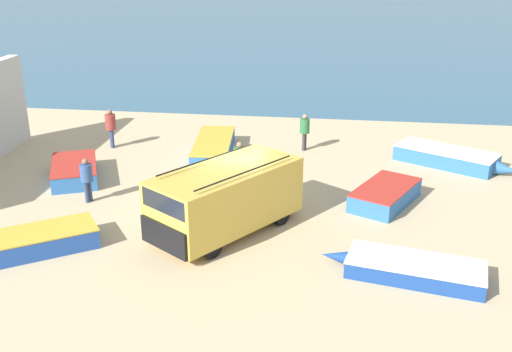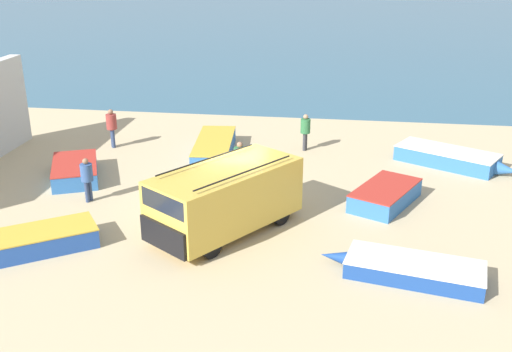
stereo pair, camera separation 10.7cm
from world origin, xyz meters
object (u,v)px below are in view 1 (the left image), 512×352
(fishing_rowboat_5, at_px, (13,246))
(fishing_rowboat_0, at_px, (450,158))
(fisherman_0, at_px, (87,176))
(fisherman_1, at_px, (111,125))
(parked_van, at_px, (226,197))
(fisherman_3, at_px, (240,159))
(fishing_rowboat_3, at_px, (214,146))
(fisherman_2, at_px, (305,129))
(fishing_rowboat_1, at_px, (386,194))
(fishing_rowboat_4, at_px, (75,170))
(fishing_rowboat_2, at_px, (411,268))

(fishing_rowboat_5, bearing_deg, fishing_rowboat_0, -179.79)
(fisherman_0, xyz_separation_m, fisherman_1, (-1.40, 6.05, 0.08))
(parked_van, bearing_deg, fisherman_0, -71.99)
(fishing_rowboat_5, bearing_deg, fisherman_3, -166.55)
(fishing_rowboat_3, xyz_separation_m, fisherman_1, (-4.77, 0.23, 0.71))
(fisherman_0, relative_size, fisherman_2, 0.99)
(parked_van, height_order, fishing_rowboat_1, parked_van)
(fisherman_3, bearing_deg, fishing_rowboat_3, 83.80)
(parked_van, relative_size, fishing_rowboat_1, 1.42)
(fishing_rowboat_3, xyz_separation_m, fishing_rowboat_4, (-4.86, -3.63, -0.02))
(fisherman_0, bearing_deg, fishing_rowboat_1, -155.22)
(fishing_rowboat_0, xyz_separation_m, fishing_rowboat_2, (-2.51, -9.48, -0.08))
(fishing_rowboat_4, distance_m, fisherman_0, 2.72)
(fishing_rowboat_4, bearing_deg, fishing_rowboat_3, -76.48)
(fisherman_3, bearing_deg, fishing_rowboat_2, -78.66)
(fishing_rowboat_2, height_order, fisherman_2, fisherman_2)
(parked_van, relative_size, fishing_rowboat_0, 1.10)
(fishing_rowboat_3, height_order, fisherman_3, fisherman_3)
(fishing_rowboat_5, height_order, fisherman_1, fisherman_1)
(fishing_rowboat_1, height_order, fisherman_0, fisherman_0)
(fisherman_0, height_order, fisherman_2, fisherman_2)
(fisherman_0, xyz_separation_m, fisherman_2, (7.26, 6.88, 0.01))
(fishing_rowboat_0, distance_m, fisherman_0, 14.60)
(fishing_rowboat_0, relative_size, fisherman_2, 2.94)
(fishing_rowboat_5, bearing_deg, fishing_rowboat_1, 171.35)
(fishing_rowboat_4, xyz_separation_m, fisherman_3, (6.58, 0.13, 0.71))
(fishing_rowboat_0, bearing_deg, fishing_rowboat_2, -75.47)
(parked_van, relative_size, fishing_rowboat_2, 1.16)
(parked_van, distance_m, fishing_rowboat_5, 6.48)
(fishing_rowboat_2, distance_m, fishing_rowboat_5, 11.52)
(fisherman_1, bearing_deg, fishing_rowboat_2, -69.50)
(fishing_rowboat_2, relative_size, fisherman_3, 2.66)
(fishing_rowboat_0, height_order, fishing_rowboat_1, fishing_rowboat_1)
(fisherman_0, bearing_deg, fishing_rowboat_5, 98.67)
(fishing_rowboat_3, xyz_separation_m, fisherman_2, (3.90, 1.06, 0.64))
(fishing_rowboat_4, bearing_deg, fishing_rowboat_0, -99.79)
(fishing_rowboat_1, distance_m, fisherman_2, 6.43)
(fishing_rowboat_5, bearing_deg, fisherman_1, -120.58)
(fisherman_2, relative_size, fisherman_3, 0.95)
(fisherman_2, bearing_deg, fishing_rowboat_0, 3.21)
(fishing_rowboat_0, xyz_separation_m, fisherman_0, (-13.40, -5.75, 0.65))
(fishing_rowboat_4, relative_size, fisherman_1, 2.22)
(fisherman_0, bearing_deg, fisherman_2, -119.31)
(fishing_rowboat_5, height_order, fisherman_0, fisherman_0)
(fishing_rowboat_0, xyz_separation_m, fishing_rowboat_4, (-14.89, -3.56, 0.00))
(fishing_rowboat_5, height_order, fisherman_2, fisherman_2)
(fishing_rowboat_4, distance_m, fisherman_3, 6.62)
(parked_van, relative_size, fishing_rowboat_5, 1.07)
(fishing_rowboat_0, height_order, fisherman_0, fisherman_0)
(fisherman_2, height_order, fisherman_3, fisherman_3)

